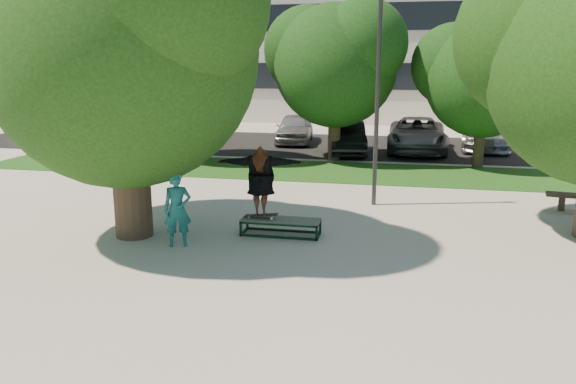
% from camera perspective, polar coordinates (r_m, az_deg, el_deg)
% --- Properties ---
extents(ground, '(120.00, 120.00, 0.00)m').
position_cam_1_polar(ground, '(11.17, 2.04, -7.28)').
color(ground, '#9F9B92').
rests_on(ground, ground).
extents(grass_strip, '(30.00, 4.00, 0.02)m').
position_cam_1_polar(grass_strip, '(20.22, 9.41, 1.88)').
color(grass_strip, '#174714').
rests_on(grass_strip, ground).
extents(asphalt_strip, '(40.00, 8.00, 0.01)m').
position_cam_1_polar(asphalt_strip, '(26.67, 7.88, 4.62)').
color(asphalt_strip, black).
rests_on(asphalt_strip, ground).
extents(tree_left, '(6.96, 5.95, 7.12)m').
position_cam_1_polar(tree_left, '(12.93, -16.68, 14.94)').
color(tree_left, '#38281E').
rests_on(tree_left, ground).
extents(bg_tree_left, '(5.28, 4.51, 5.77)m').
position_cam_1_polar(bg_tree_left, '(22.96, -9.73, 12.55)').
color(bg_tree_left, '#38281E').
rests_on(bg_tree_left, ground).
extents(bg_tree_mid, '(5.76, 4.92, 6.24)m').
position_cam_1_polar(bg_tree_mid, '(22.58, 4.69, 13.40)').
color(bg_tree_mid, '#38281E').
rests_on(bg_tree_mid, ground).
extents(bg_tree_right, '(5.04, 4.31, 5.43)m').
position_cam_1_polar(bg_tree_right, '(22.06, 19.12, 11.38)').
color(bg_tree_right, '#38281E').
rests_on(bg_tree_right, ground).
extents(lamppost, '(0.25, 0.15, 6.11)m').
position_cam_1_polar(lamppost, '(15.36, 9.09, 10.19)').
color(lamppost, '#2D2D30').
rests_on(lamppost, ground).
extents(office_building, '(30.00, 14.12, 16.00)m').
position_cam_1_polar(office_building, '(42.67, 7.01, 18.56)').
color(office_building, beige).
rests_on(office_building, ground).
extents(grind_box, '(1.80, 0.60, 0.38)m').
position_cam_1_polar(grind_box, '(12.90, -0.74, -3.57)').
color(grind_box, black).
rests_on(grind_box, ground).
extents(skater_rig, '(2.01, 0.73, 1.67)m').
position_cam_1_polar(skater_rig, '(12.74, -2.79, 1.13)').
color(skater_rig, white).
rests_on(skater_rig, grind_box).
extents(bystander, '(0.69, 0.58, 1.62)m').
position_cam_1_polar(bystander, '(12.21, -11.17, -1.76)').
color(bystander, '#1B6664').
rests_on(bystander, ground).
extents(car_silver_a, '(2.09, 4.29, 1.41)m').
position_cam_1_polar(car_silver_a, '(27.52, 0.67, 6.48)').
color(car_silver_a, '#A2A2A7').
rests_on(car_silver_a, asphalt_strip).
extents(car_dark, '(2.06, 4.30, 1.36)m').
position_cam_1_polar(car_dark, '(24.34, 6.03, 5.47)').
color(car_dark, black).
rests_on(car_dark, asphalt_strip).
extents(car_grey, '(2.47, 5.36, 1.49)m').
position_cam_1_polar(car_grey, '(25.46, 12.97, 5.69)').
color(car_grey, slate).
rests_on(car_grey, asphalt_strip).
extents(car_silver_b, '(2.83, 5.42, 1.50)m').
position_cam_1_polar(car_silver_b, '(27.27, 19.65, 5.75)').
color(car_silver_b, '#AAA9AE').
rests_on(car_silver_b, asphalt_strip).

